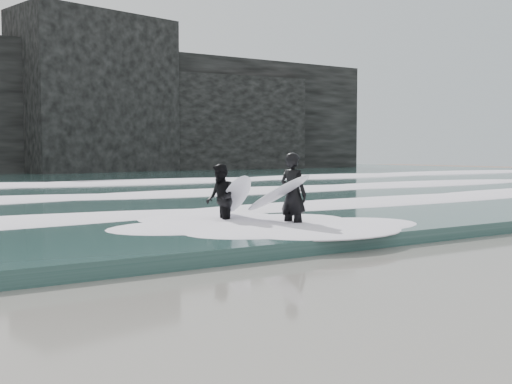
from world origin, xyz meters
TOP-DOWN VIEW (x-y plane):
  - ground at (0.00, 0.00)m, footprint 120.00×120.00m
  - sea at (0.00, 29.00)m, footprint 90.00×52.00m
  - foam_near at (0.00, 9.00)m, footprint 60.00×3.20m
  - foam_mid at (0.00, 16.00)m, footprint 60.00×4.00m
  - foam_far at (0.00, 25.00)m, footprint 60.00×4.80m
  - surfer_left at (0.45, 5.41)m, footprint 1.10×2.09m
  - surfer_right at (-0.51, 6.78)m, footprint 1.44×2.11m

SIDE VIEW (x-z plane):
  - ground at x=0.00m, z-range 0.00..0.00m
  - sea at x=0.00m, z-range 0.00..0.30m
  - foam_near at x=0.00m, z-range 0.30..0.50m
  - foam_mid at x=0.00m, z-range 0.30..0.54m
  - foam_far at x=0.00m, z-range 0.30..0.60m
  - surfer_right at x=-0.51m, z-range 0.01..1.66m
  - surfer_left at x=0.45m, z-range 0.01..1.92m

